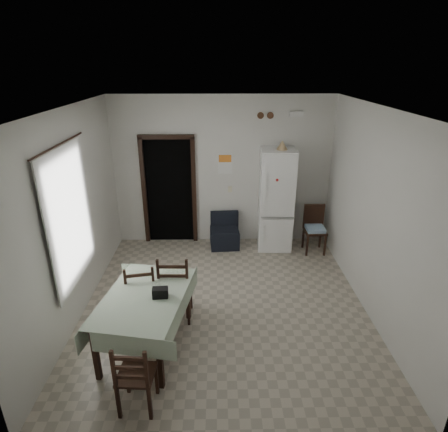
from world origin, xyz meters
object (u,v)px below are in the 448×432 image
fridge (276,200)px  dining_chair_far_left (141,293)px  dining_table (147,321)px  dining_chair_far_right (175,286)px  navy_seat (225,231)px  corner_chair (315,230)px  dining_chair_near_head (136,373)px

fridge → dining_chair_far_left: 3.22m
dining_table → dining_chair_far_left: 0.52m
dining_table → dining_chair_far_right: size_ratio=1.41×
dining_chair_far_left → dining_table: bearing=96.6°
dining_chair_far_left → dining_chair_far_right: bearing=-177.5°
navy_seat → corner_chair: (1.72, -0.25, 0.12)m
fridge → dining_table: (-2.03, -2.81, -0.60)m
dining_chair_far_right → navy_seat: bearing=-107.1°
fridge → dining_chair_near_head: (-1.97, -3.74, -0.54)m
navy_seat → corner_chair: size_ratio=0.73×
dining_chair_far_left → dining_chair_near_head: dining_chair_far_left is taller
dining_chair_near_head → navy_seat: bearing=-101.2°
dining_table → dining_chair_far_right: 0.68m
dining_table → dining_chair_far_right: bearing=72.2°
dining_chair_far_left → dining_chair_far_right: size_ratio=0.93×
dining_table → dining_chair_near_head: dining_chair_near_head is taller
corner_chair → dining_chair_near_head: corner_chair is taller
dining_chair_far_right → dining_chair_near_head: bearing=81.6°
navy_seat → dining_chair_near_head: 3.87m
corner_chair → navy_seat: bearing=171.1°
dining_table → fridge: bearing=64.2°
corner_chair → dining_chair_far_left: 3.58m
corner_chair → dining_table: corner_chair is taller
navy_seat → dining_chair_far_right: 2.34m
dining_table → dining_chair_far_right: (0.31, 0.59, 0.14)m
fridge → corner_chair: size_ratio=2.14×
corner_chair → dining_chair_far_right: dining_chair_far_right is taller
fridge → dining_chair_near_head: fridge is taller
dining_chair_near_head → fridge: bearing=-114.1°
dining_table → dining_chair_far_right: dining_chair_far_right is taller
navy_seat → dining_chair_far_left: 2.62m
dining_chair_far_right → fridge: bearing=-126.5°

